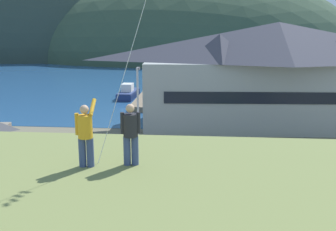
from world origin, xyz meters
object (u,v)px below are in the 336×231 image
Objects in this scene: parked_car_front_row_end at (251,162)px; parked_car_mid_row_center at (31,193)px; parking_light_pole at (138,104)px; harbor_lodge at (276,73)px; wharf_dock at (149,99)px; parked_car_front_row_red at (52,152)px; parked_car_back_row_right at (117,155)px; person_kite_flyer at (85,133)px; parked_car_corner_spot at (140,186)px; moored_boat_wharfside at (128,93)px; person_companion at (131,133)px.

parked_car_front_row_end is 1.02× the size of parked_car_mid_row_center.
parking_light_pole is at bearing 68.78° from parked_car_mid_row_center.
parked_car_mid_row_center is (-16.91, -20.82, -4.53)m from harbor_lodge.
wharf_dock is 3.52× the size of parked_car_front_row_red.
parked_car_back_row_right is 2.27× the size of person_kite_flyer.
harbor_lodge is 6.56× the size of parked_car_front_row_end.
parking_light_pole is at bearing -142.35° from harbor_lodge.
parked_car_back_row_right is 0.61× the size of parking_light_pole.
parked_car_back_row_right is 6.13m from parked_car_corner_spot.
person_kite_flyer is at bearing -80.71° from moored_boat_wharfside.
moored_boat_wharfside is 0.98× the size of parking_light_pole.
parked_car_front_row_red is at bearing -90.66° from moored_boat_wharfside.
person_companion reaches higher than parked_car_front_row_end.
parked_car_mid_row_center is (-2.19, -33.70, 0.71)m from wharf_dock.
person_kite_flyer is (1.97, -20.80, 3.22)m from parking_light_pole.
parked_car_front_row_end is 17.68m from person_companion.
harbor_lodge is at bearing 70.78° from person_kite_flyer.
wharf_dock is 3.50× the size of parked_car_front_row_end.
parking_light_pole is (2.11, -22.61, 3.72)m from wharf_dock.
moored_boat_wharfside is 1.55× the size of parked_car_corner_spot.
parked_car_corner_spot and parked_car_front_row_end have the same top height.
moored_boat_wharfside is at bearing 89.34° from parked_car_front_row_red.
wharf_dock is 2.21× the size of parking_light_pole.
parking_light_pole is at bearing 33.73° from parked_car_front_row_red.
parked_car_back_row_right is 9.53m from parked_car_front_row_end.
parking_light_pole is (4.31, 11.09, 3.00)m from parked_car_mid_row_center.
parking_light_pole reaches higher than parked_car_mid_row_center.
parked_car_front_row_end is (6.90, 4.75, 0.00)m from parked_car_corner_spot.
parked_car_mid_row_center is (1.21, -36.07, 0.34)m from moored_boat_wharfside.
harbor_lodge is 4.14× the size of parking_light_pole.
moored_boat_wharfside is 46.81m from person_companion.
person_companion is at bearing -51.67° from parked_car_mid_row_center.
parked_car_corner_spot is (7.18, -34.63, 0.34)m from moored_boat_wharfside.
parked_car_mid_row_center is (-12.87, -6.19, 0.00)m from parked_car_front_row_end.
person_kite_flyer is 1.23m from person_companion.
harbor_lodge is at bearing 60.55° from parked_car_corner_spot.
harbor_lodge reaches higher than parking_light_pole.
parked_car_mid_row_center is 12.27m from parking_light_pole.
wharf_dock is 2.25× the size of moored_boat_wharfside.
parked_car_mid_row_center is 2.28× the size of person_kite_flyer.
person_kite_flyer is (7.48, -45.77, 6.57)m from moored_boat_wharfside.
harbor_lodge is at bearing 37.65° from parking_light_pole.
moored_boat_wharfside is at bearing 91.92° from parked_car_mid_row_center.
harbor_lodge reaches higher than parked_car_corner_spot.
parked_car_front_row_end is (14.08, -29.88, 0.34)m from moored_boat_wharfside.
parked_car_front_row_end is 0.63× the size of parking_light_pole.
harbor_lodge is 19.87m from parked_car_back_row_right.
parked_car_corner_spot is at bearing -145.46° from parked_car_front_row_end.
moored_boat_wharfside is 25.80m from parking_light_pole.
moored_boat_wharfside is 1.56× the size of parked_car_front_row_end.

